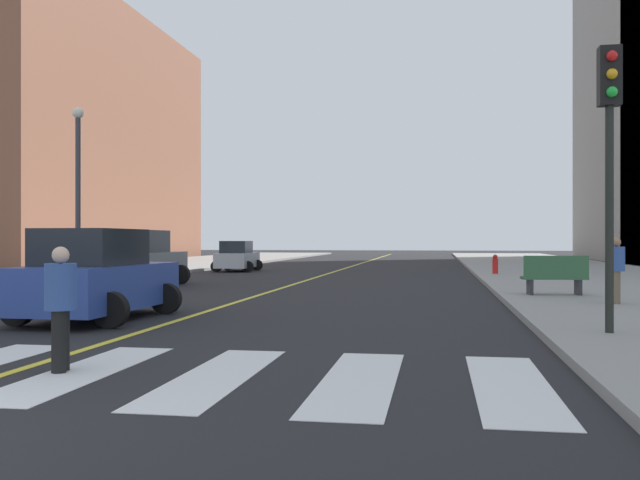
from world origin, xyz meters
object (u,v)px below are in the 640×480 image
(car_silver_nearest, at_px, (237,257))
(car_blue_second, at_px, (96,277))
(park_bench, at_px, (555,276))
(street_lamp, at_px, (78,177))
(pedestrian_crossing, at_px, (61,303))
(fire_hydrant, at_px, (495,264))
(pedestrian_waiting_east, at_px, (616,268))
(car_gray_third, at_px, (138,260))
(pedestrian_walking_west, at_px, (46,257))
(traffic_light_near_corner, at_px, (610,132))

(car_silver_nearest, xyz_separation_m, car_blue_second, (3.55, -23.11, 0.14))
(car_blue_second, bearing_deg, park_bench, 33.55)
(park_bench, bearing_deg, street_lamp, 68.94)
(park_bench, relative_size, pedestrian_crossing, 1.13)
(car_silver_nearest, xyz_separation_m, fire_hydrant, (13.45, -3.78, -0.20))
(car_blue_second, height_order, park_bench, car_blue_second)
(pedestrian_waiting_east, height_order, fire_hydrant, pedestrian_waiting_east)
(pedestrian_waiting_east, relative_size, fire_hydrant, 1.81)
(park_bench, bearing_deg, pedestrian_crossing, 141.27)
(street_lamp, bearing_deg, pedestrian_waiting_east, -22.15)
(pedestrian_crossing, bearing_deg, car_gray_third, 5.79)
(park_bench, height_order, pedestrian_waiting_east, pedestrian_waiting_east)
(pedestrian_waiting_east, distance_m, fire_hydrant, 15.32)
(park_bench, distance_m, street_lamp, 18.18)
(pedestrian_waiting_east, xyz_separation_m, pedestrian_walking_west, (-18.45, 5.48, 0.04))
(car_blue_second, distance_m, pedestrian_crossing, 6.15)
(park_bench, relative_size, pedestrian_waiting_east, 1.14)
(car_blue_second, distance_m, park_bench, 12.50)
(pedestrian_walking_west, relative_size, fire_hydrant, 1.89)
(park_bench, relative_size, street_lamp, 0.27)
(pedestrian_waiting_east, xyz_separation_m, fire_hydrant, (-1.68, 15.22, -0.46))
(car_silver_nearest, relative_size, pedestrian_crossing, 2.30)
(car_gray_third, distance_m, park_bench, 14.69)
(pedestrian_waiting_east, bearing_deg, pedestrian_walking_west, 90.01)
(pedestrian_crossing, height_order, street_lamp, street_lamp)
(pedestrian_crossing, bearing_deg, pedestrian_walking_west, 16.42)
(car_gray_third, bearing_deg, pedestrian_walking_west, -165.53)
(car_blue_second, relative_size, park_bench, 2.38)
(car_gray_third, bearing_deg, car_silver_nearest, 89.29)
(car_silver_nearest, distance_m, car_gray_third, 12.69)
(car_gray_third, relative_size, park_bench, 2.51)
(pedestrian_crossing, relative_size, street_lamp, 0.24)
(car_gray_third, xyz_separation_m, street_lamp, (-2.98, 1.10, 3.21))
(pedestrian_waiting_east, height_order, pedestrian_walking_west, pedestrian_walking_west)
(car_blue_second, xyz_separation_m, pedestrian_walking_west, (-6.87, 9.59, 0.17))
(pedestrian_walking_west, bearing_deg, pedestrian_crossing, 160.89)
(car_silver_nearest, xyz_separation_m, car_gray_third, (-0.11, -12.68, 0.19))
(car_silver_nearest, relative_size, street_lamp, 0.56)
(car_silver_nearest, height_order, pedestrian_crossing, car_silver_nearest)
(car_gray_third, relative_size, pedestrian_walking_west, 2.75)
(car_gray_third, distance_m, street_lamp, 4.52)
(traffic_light_near_corner, height_order, park_bench, traffic_light_near_corner)
(pedestrian_waiting_east, bearing_deg, car_blue_second, 126.08)
(car_gray_third, bearing_deg, pedestrian_waiting_east, -22.70)
(street_lamp, bearing_deg, fire_hydrant, 25.26)
(car_blue_second, distance_m, car_gray_third, 11.05)
(traffic_light_near_corner, xyz_separation_m, park_bench, (0.43, 8.33, -2.85))
(car_silver_nearest, bearing_deg, pedestrian_waiting_east, -53.23)
(pedestrian_waiting_east, height_order, street_lamp, street_lamp)
(car_gray_third, xyz_separation_m, pedestrian_waiting_east, (15.25, -6.32, 0.07))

